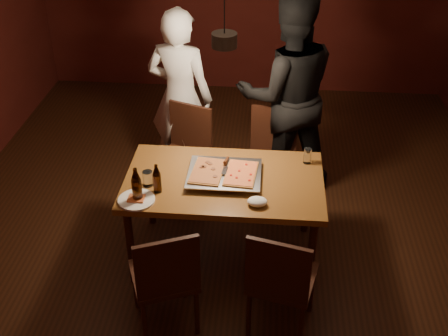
# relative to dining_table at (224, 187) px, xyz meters

# --- Properties ---
(room_shell) EXTENTS (6.00, 6.00, 6.00)m
(room_shell) POSITION_rel_dining_table_xyz_m (-0.02, 0.25, 0.72)
(room_shell) COLOR #33190D
(room_shell) RESTS_ON ground
(dining_table) EXTENTS (1.50, 0.90, 0.75)m
(dining_table) POSITION_rel_dining_table_xyz_m (0.00, 0.00, 0.00)
(dining_table) COLOR brown
(dining_table) RESTS_ON floor
(chair_far_left) EXTENTS (0.54, 0.54, 0.49)m
(chair_far_left) POSITION_rel_dining_table_xyz_m (-0.42, 0.83, -0.14)
(chair_far_left) COLOR #38190F
(chair_far_left) RESTS_ON floor
(chair_far_right) EXTENTS (0.48, 0.48, 0.49)m
(chair_far_right) POSITION_rel_dining_table_xyz_m (0.36, 0.84, -0.14)
(chair_far_right) COLOR #38190F
(chair_far_right) RESTS_ON floor
(chair_near_left) EXTENTS (0.55, 0.55, 0.49)m
(chair_near_left) POSITION_rel_dining_table_xyz_m (-0.32, -0.81, -0.14)
(chair_near_left) COLOR #38190F
(chair_near_left) RESTS_ON floor
(chair_near_right) EXTENTS (0.51, 0.51, 0.49)m
(chair_near_right) POSITION_rel_dining_table_xyz_m (0.44, -0.77, -0.14)
(chair_near_right) COLOR #38190F
(chair_near_right) RESTS_ON floor
(pizza_tray) EXTENTS (0.59, 0.50, 0.05)m
(pizza_tray) POSITION_rel_dining_table_xyz_m (0.00, 0.02, 0.10)
(pizza_tray) COLOR silver
(pizza_tray) RESTS_ON dining_table
(pizza_meat) EXTENTS (0.27, 0.39, 0.02)m
(pizza_meat) POSITION_rel_dining_table_xyz_m (-0.12, 0.01, 0.13)
(pizza_meat) COLOR maroon
(pizza_meat) RESTS_ON pizza_tray
(pizza_cheese) EXTENTS (0.26, 0.38, 0.02)m
(pizza_cheese) POSITION_rel_dining_table_xyz_m (0.13, 0.00, 0.13)
(pizza_cheese) COLOR gold
(pizza_cheese) RESTS_ON pizza_tray
(spatula) EXTENTS (0.12, 0.25, 0.04)m
(spatula) POSITION_rel_dining_table_xyz_m (-0.01, 0.03, 0.14)
(spatula) COLOR silver
(spatula) RESTS_ON pizza_tray
(beer_bottle_a) EXTENTS (0.07, 0.07, 0.27)m
(beer_bottle_a) POSITION_rel_dining_table_xyz_m (-0.59, -0.32, 0.21)
(beer_bottle_a) COLOR black
(beer_bottle_a) RESTS_ON dining_table
(beer_bottle_b) EXTENTS (0.06, 0.06, 0.23)m
(beer_bottle_b) POSITION_rel_dining_table_xyz_m (-0.47, -0.20, 0.19)
(beer_bottle_b) COLOR black
(beer_bottle_b) RESTS_ON dining_table
(water_glass_left) EXTENTS (0.08, 0.08, 0.12)m
(water_glass_left) POSITION_rel_dining_table_xyz_m (-0.55, -0.13, 0.13)
(water_glass_left) COLOR silver
(water_glass_left) RESTS_ON dining_table
(water_glass_right) EXTENTS (0.06, 0.06, 0.13)m
(water_glass_right) POSITION_rel_dining_table_xyz_m (0.63, 0.29, 0.14)
(water_glass_right) COLOR silver
(water_glass_right) RESTS_ON dining_table
(plate_slice) EXTENTS (0.27, 0.27, 0.03)m
(plate_slice) POSITION_rel_dining_table_xyz_m (-0.60, -0.33, 0.08)
(plate_slice) COLOR white
(plate_slice) RESTS_ON dining_table
(napkin) EXTENTS (0.14, 0.11, 0.06)m
(napkin) POSITION_rel_dining_table_xyz_m (0.26, -0.30, 0.10)
(napkin) COLOR white
(napkin) RESTS_ON dining_table
(diner_white) EXTENTS (0.69, 0.53, 1.70)m
(diner_white) POSITION_rel_dining_table_xyz_m (-0.50, 1.15, 0.17)
(diner_white) COLOR white
(diner_white) RESTS_ON floor
(diner_dark) EXTENTS (1.04, 0.88, 1.89)m
(diner_dark) POSITION_rel_dining_table_xyz_m (0.47, 1.10, 0.27)
(diner_dark) COLOR black
(diner_dark) RESTS_ON floor
(pendant_lamp) EXTENTS (0.18, 0.18, 1.10)m
(pendant_lamp) POSITION_rel_dining_table_xyz_m (-0.02, 0.25, 1.08)
(pendant_lamp) COLOR black
(pendant_lamp) RESTS_ON ceiling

